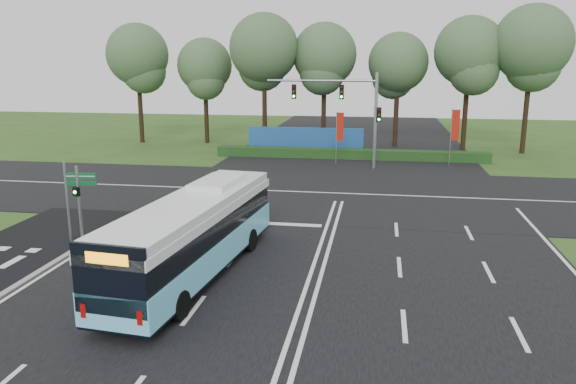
% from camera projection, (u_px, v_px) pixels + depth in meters
% --- Properties ---
extents(ground, '(120.00, 120.00, 0.00)m').
position_uv_depth(ground, '(315.00, 263.00, 22.21)').
color(ground, '#2D4A18').
rests_on(ground, ground).
extents(road_main, '(20.00, 120.00, 0.04)m').
position_uv_depth(road_main, '(315.00, 263.00, 22.20)').
color(road_main, black).
rests_on(road_main, ground).
extents(road_cross, '(120.00, 14.00, 0.05)m').
position_uv_depth(road_cross, '(338.00, 194.00, 33.73)').
color(road_cross, black).
rests_on(road_cross, ground).
extents(kerb_strip, '(0.25, 18.00, 0.12)m').
position_uv_depth(kerb_strip, '(36.00, 274.00, 20.91)').
color(kerb_strip, gray).
rests_on(kerb_strip, ground).
extents(city_bus, '(3.42, 11.32, 3.20)m').
position_uv_depth(city_bus, '(194.00, 234.00, 20.52)').
color(city_bus, '#69D1F4').
rests_on(city_bus, ground).
extents(pedestrian_signal, '(0.32, 0.42, 3.42)m').
position_uv_depth(pedestrian_signal, '(79.00, 202.00, 24.25)').
color(pedestrian_signal, gray).
rests_on(pedestrian_signal, ground).
extents(street_sign, '(1.41, 0.25, 3.62)m').
position_uv_depth(street_sign, '(74.00, 191.00, 24.23)').
color(street_sign, gray).
rests_on(street_sign, ground).
extents(banner_flag_mid, '(0.59, 0.18, 4.05)m').
position_uv_depth(banner_flag_mid, '(339.00, 130.00, 43.04)').
color(banner_flag_mid, gray).
rests_on(banner_flag_mid, ground).
extents(banner_flag_right, '(0.64, 0.15, 4.34)m').
position_uv_depth(banner_flag_right, '(454.00, 128.00, 42.26)').
color(banner_flag_right, gray).
rests_on(banner_flag_right, ground).
extents(traffic_light_gantry, '(8.41, 0.28, 7.00)m').
position_uv_depth(traffic_light_gantry, '(351.00, 105.00, 40.80)').
color(traffic_light_gantry, gray).
rests_on(traffic_light_gantry, ground).
extents(hedge, '(22.00, 1.20, 0.80)m').
position_uv_depth(hedge, '(350.00, 154.00, 45.65)').
color(hedge, '#133413').
rests_on(hedge, ground).
extents(blue_hoarding, '(10.00, 0.30, 2.20)m').
position_uv_depth(blue_hoarding, '(305.00, 140.00, 48.53)').
color(blue_hoarding, '#1B4D92').
rests_on(blue_hoarding, ground).
extents(eucalyptus_row, '(41.37, 7.93, 12.44)m').
position_uv_depth(eucalyptus_row, '(340.00, 53.00, 50.11)').
color(eucalyptus_row, black).
rests_on(eucalyptus_row, ground).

